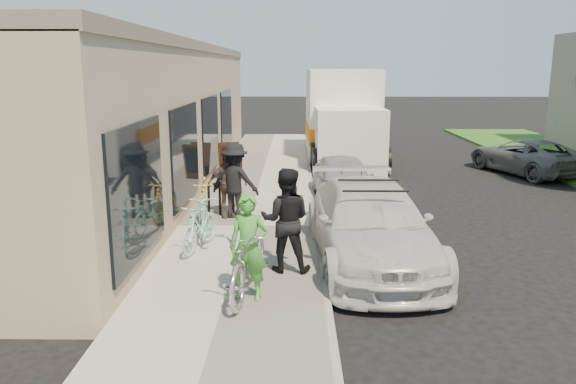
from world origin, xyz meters
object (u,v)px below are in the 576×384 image
object	(u,v)px
moving_truck	(342,120)
far_car_gray	(526,156)
cruiser_bike_a	(200,225)
tandem_bike	(250,259)
cruiser_bike_c	(204,199)
cruiser_bike_b	(203,212)
sedan_silver	(343,179)
bystander_a	(235,181)
woman_rider	(249,247)
sandwich_board	(231,161)
bystander_b	(227,184)
sedan_white	(370,225)
man_standing	(286,220)
bike_rack	(214,197)

from	to	relation	value
moving_truck	far_car_gray	xyz separation A→B (m)	(5.97, -3.05, -0.94)
cruiser_bike_a	far_car_gray	bearing A→B (deg)	56.09
tandem_bike	cruiser_bike_c	distance (m)	4.47
cruiser_bike_a	cruiser_bike_b	xyz separation A→B (m)	(-0.14, 1.23, -0.07)
sedan_silver	bystander_a	bearing A→B (deg)	-144.75
bystander_a	woman_rider	bearing A→B (deg)	114.77
sandwich_board	cruiser_bike_b	size ratio (longest dim) A/B	0.72
bystander_b	moving_truck	bearing A→B (deg)	53.13
sedan_white	cruiser_bike_b	distance (m)	3.66
moving_truck	sedan_silver	bearing A→B (deg)	-95.03
sedan_white	sedan_silver	world-z (taller)	sedan_white
sedan_silver	bystander_b	bearing A→B (deg)	-147.02
sedan_silver	cruiser_bike_b	xyz separation A→B (m)	(-3.23, -3.19, -0.08)
man_standing	cruiser_bike_b	xyz separation A→B (m)	(-1.78, 2.35, -0.49)
bike_rack	far_car_gray	size ratio (longest dim) A/B	0.19
bike_rack	tandem_bike	distance (m)	4.58
sedan_white	moving_truck	world-z (taller)	moving_truck
woman_rider	cruiser_bike_c	world-z (taller)	woman_rider
sedan_white	cruiser_bike_c	distance (m)	4.21
moving_truck	cruiser_bike_b	xyz separation A→B (m)	(-3.79, -10.45, -0.98)
moving_truck	cruiser_bike_a	world-z (taller)	moving_truck
woman_rider	bystander_b	xyz separation A→B (m)	(-0.87, 4.68, -0.03)
woman_rider	cruiser_bike_c	xyz separation A→B (m)	(-1.38, 4.44, -0.34)
bystander_a	far_car_gray	bearing A→B (deg)	-129.18
sandwich_board	bike_rack	bearing A→B (deg)	-104.09
woman_rider	moving_truck	bearing A→B (deg)	89.25
cruiser_bike_c	bystander_a	size ratio (longest dim) A/B	0.90
cruiser_bike_c	moving_truck	bearing A→B (deg)	60.58
cruiser_bike_b	sedan_white	bearing A→B (deg)	-33.43
bike_rack	cruiser_bike_c	size ratio (longest dim) A/B	0.53
man_standing	cruiser_bike_c	size ratio (longest dim) A/B	1.14
sedan_silver	bystander_a	distance (m)	3.41
moving_truck	tandem_bike	bearing A→B (deg)	-101.05
far_car_gray	cruiser_bike_c	xyz separation A→B (m)	(-9.88, -6.52, 0.02)
sedan_white	far_car_gray	size ratio (longest dim) A/B	1.19
moving_truck	far_car_gray	bearing A→B (deg)	-27.67
bike_rack	bystander_b	xyz separation A→B (m)	(0.30, 0.07, 0.28)
woman_rider	man_standing	xyz separation A→B (m)	(0.53, 1.20, 0.09)
sandwich_board	cruiser_bike_a	xyz separation A→B (m)	(0.18, -6.86, -0.10)
far_car_gray	bystander_a	xyz separation A→B (m)	(-9.19, -6.32, 0.42)
bystander_b	cruiser_bike_c	bearing A→B (deg)	-171.58
sandwich_board	moving_truck	world-z (taller)	moving_truck
bike_rack	bystander_b	world-z (taller)	bystander_b
tandem_bike	cruiser_bike_b	xyz separation A→B (m)	(-1.25, 3.37, -0.15)
bike_rack	sedan_white	world-z (taller)	sedan_white
tandem_bike	woman_rider	size ratio (longest dim) A/B	1.30
sedan_silver	moving_truck	xyz separation A→B (m)	(0.56, 7.27, 0.90)
bystander_a	sandwich_board	bearing A→B (deg)	-65.96
woman_rider	far_car_gray	bearing A→B (deg)	61.68
bystander_b	far_car_gray	bearing A→B (deg)	16.98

